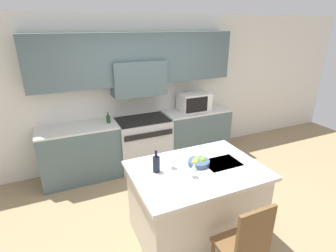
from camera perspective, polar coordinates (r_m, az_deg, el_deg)
ground_plane at (r=3.85m, az=3.50°, el=-19.72°), size 10.00×10.00×0.00m
back_cabinetry at (r=4.80m, az=-6.97°, el=10.03°), size 10.00×0.46×2.70m
back_counter at (r=4.92m, az=-5.51°, el=-3.41°), size 3.53×0.62×0.95m
range_stove at (r=4.90m, az=-5.42°, el=-3.62°), size 0.94×0.70×0.93m
microwave at (r=5.10m, az=5.68°, el=5.26°), size 0.58×0.41×0.34m
kitchen_island at (r=3.39m, az=6.07°, el=-16.03°), size 1.54×1.09×0.94m
island_chair at (r=2.81m, az=16.50°, el=-23.45°), size 0.42×0.40×1.05m
wine_bottle at (r=3.01m, az=-2.57°, el=-8.21°), size 0.09×0.09×0.27m
wine_glass_near at (r=2.92m, az=5.67°, el=-9.07°), size 0.08×0.08×0.17m
wine_glass_far at (r=3.07m, az=1.08°, el=-7.31°), size 0.08×0.08×0.17m
fruit_bowl at (r=3.20m, az=6.69°, el=-7.78°), size 0.26×0.26×0.10m
oil_bottle_on_counter at (r=4.56m, az=-12.87°, el=1.53°), size 0.06×0.06×0.19m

